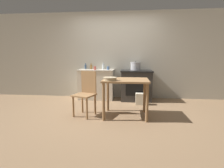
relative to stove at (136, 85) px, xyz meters
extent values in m
plane|color=#896B4C|center=(-0.63, -1.25, -0.43)|extent=(14.00, 14.00, 0.00)
cube|color=#B2AD9E|center=(-0.63, 0.34, 0.84)|extent=(8.00, 0.07, 2.55)
cube|color=beige|center=(-1.17, 0.04, -0.01)|extent=(1.01, 0.51, 0.84)
cube|color=#B6AD9C|center=(-1.17, 0.04, 0.42)|extent=(1.04, 0.54, 0.03)
cube|color=#2D2B28|center=(0.00, 0.00, -0.02)|extent=(0.84, 0.60, 0.82)
cube|color=black|center=(0.00, 0.00, 0.41)|extent=(0.88, 0.64, 0.04)
cube|color=black|center=(0.00, -0.30, -0.07)|extent=(0.59, 0.01, 0.34)
cube|color=#997047|center=(-0.27, -1.40, 0.33)|extent=(0.93, 0.73, 0.03)
cylinder|color=olive|center=(-0.68, -1.72, -0.06)|extent=(0.06, 0.06, 0.75)
cylinder|color=olive|center=(0.15, -1.72, -0.06)|extent=(0.06, 0.06, 0.75)
cylinder|color=olive|center=(-0.68, -1.09, -0.06)|extent=(0.06, 0.06, 0.75)
cylinder|color=olive|center=(0.15, -1.09, -0.06)|extent=(0.06, 0.06, 0.75)
cube|color=#997047|center=(-1.13, -1.48, 0.02)|extent=(0.51, 0.51, 0.03)
cube|color=#997047|center=(-1.07, -1.31, 0.27)|extent=(0.35, 0.14, 0.48)
cylinder|color=#997047|center=(-1.34, -1.59, -0.22)|extent=(0.04, 0.04, 0.43)
cylinder|color=#997047|center=(-1.02, -1.69, -0.22)|extent=(0.04, 0.04, 0.43)
cylinder|color=#997047|center=(-1.23, -1.28, -0.22)|extent=(0.04, 0.04, 0.43)
cylinder|color=#997047|center=(-0.92, -1.38, -0.22)|extent=(0.04, 0.04, 0.43)
cube|color=beige|center=(0.10, -0.48, -0.28)|extent=(0.25, 0.17, 0.30)
cylinder|color=#A8A8AD|center=(-0.03, 0.09, 0.53)|extent=(0.28, 0.28, 0.21)
cylinder|color=#A8A8AD|center=(-0.03, 0.09, 0.65)|extent=(0.29, 0.29, 0.02)
sphere|color=black|center=(-0.03, 0.09, 0.67)|extent=(0.02, 0.02, 0.02)
cylinder|color=tan|center=(-0.57, -1.61, 0.38)|extent=(0.26, 0.26, 0.06)
cylinder|color=tan|center=(-0.57, -1.61, 0.41)|extent=(0.28, 0.28, 0.01)
cylinder|color=silver|center=(-0.99, 0.23, 0.51)|extent=(0.07, 0.07, 0.15)
cylinder|color=silver|center=(-0.99, 0.23, 0.61)|extent=(0.03, 0.03, 0.06)
cylinder|color=#3D5675|center=(-1.54, 0.24, 0.50)|extent=(0.06, 0.06, 0.13)
cylinder|color=#3D5675|center=(-1.54, 0.24, 0.59)|extent=(0.02, 0.02, 0.05)
cylinder|color=olive|center=(-1.36, 0.23, 0.50)|extent=(0.07, 0.07, 0.13)
cylinder|color=olive|center=(-1.36, 0.23, 0.59)|extent=(0.03, 0.03, 0.05)
cylinder|color=#B74C42|center=(-1.18, -0.07, 0.49)|extent=(0.07, 0.07, 0.10)
cylinder|color=#4C6B99|center=(-0.81, 0.01, 0.49)|extent=(0.07, 0.07, 0.10)
camera|label=1|loc=(-0.17, -4.98, 0.81)|focal=28.00mm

